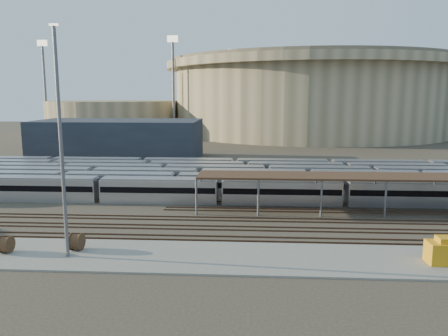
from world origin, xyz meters
TOP-DOWN VIEW (x-y plane):
  - ground at (0.00, 0.00)m, footprint 420.00×420.00m
  - apron at (-5.00, -15.00)m, footprint 50.00×9.00m
  - subway_trains at (-1.87, 18.50)m, footprint 127.51×23.90m
  - inspection_shed at (22.00, 4.00)m, footprint 60.30×6.00m
  - empty_tracks at (0.00, -5.00)m, footprint 170.00×9.62m
  - stadium at (25.00, 140.00)m, footprint 124.00×124.00m
  - secondary_arena at (-60.00, 130.00)m, footprint 56.00×56.00m
  - service_building at (-35.00, 55.00)m, footprint 42.00×20.00m
  - floodlight_0 at (-30.00, 110.00)m, footprint 4.00×1.00m
  - floodlight_1 at (-85.00, 120.00)m, footprint 4.00×1.00m
  - floodlight_3 at (-10.00, 160.00)m, footprint 4.00×1.00m
  - cable_reel_west at (-18.87, -14.03)m, footprint 1.19×1.94m
  - cable_reel_east at (-25.96, -15.23)m, footprint 1.08×1.83m
  - yard_light_pole at (-19.10, -15.86)m, footprint 0.81×0.36m
  - yellow_equipment at (18.50, -15.44)m, footprint 3.45×2.20m

SIDE VIEW (x-z plane):
  - ground at x=0.00m, z-range 0.00..0.00m
  - empty_tracks at x=0.00m, z-range 0.00..0.18m
  - apron at x=-5.00m, z-range 0.00..0.20m
  - cable_reel_east at x=-25.96m, z-range 0.20..1.98m
  - cable_reel_west at x=-18.87m, z-range 0.20..2.06m
  - yellow_equipment at x=18.50m, z-range 0.20..2.33m
  - subway_trains at x=-1.87m, z-range 0.00..3.60m
  - inspection_shed at x=22.00m, z-range 2.33..7.63m
  - service_building at x=-35.00m, z-range 0.00..10.00m
  - secondary_arena at x=-60.00m, z-range 0.00..14.00m
  - yard_light_pole at x=-19.10m, z-range 0.28..23.13m
  - stadium at x=25.00m, z-range 0.22..32.72m
  - floodlight_0 at x=-30.00m, z-range 1.45..39.85m
  - floodlight_1 at x=-85.00m, z-range 1.45..39.85m
  - floodlight_3 at x=-10.00m, z-range 1.45..39.85m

